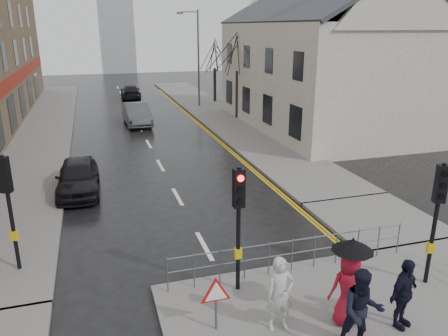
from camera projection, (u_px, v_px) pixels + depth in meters
ground at (233, 298)px, 11.42m from camera, size 120.00×120.00×0.00m
left_pavement at (43, 127)px, 30.53m from camera, size 4.00×44.00×0.14m
right_pavement at (214, 112)px, 35.95m from camera, size 4.00×40.00×0.14m
pavement_bridge_right at (376, 219)px, 15.93m from camera, size 4.00×4.20×0.14m
building_right_cream at (319, 57)px, 29.65m from camera, size 9.00×16.40×10.10m
church_tower at (115, 11)px, 65.47m from camera, size 5.00×5.00×18.00m
traffic_signal_near_left at (239, 208)px, 10.90m from camera, size 0.28×0.27×3.40m
traffic_signal_near_right at (438, 203)px, 11.19m from camera, size 0.34×0.33×3.40m
traffic_signal_far_left at (7, 193)px, 11.87m from camera, size 0.34×0.33×3.40m
guard_railing_front at (292, 248)px, 12.24m from camera, size 7.14×0.04×1.00m
warning_sign at (216, 295)px, 9.78m from camera, size 0.80×0.07×1.35m
street_lamp at (196, 52)px, 37.06m from camera, size 1.83×0.25×8.00m
tree_near at (238, 50)px, 31.93m from camera, size 2.40×2.40×6.58m
tree_far at (215, 54)px, 39.57m from camera, size 2.40×2.40×5.64m
pedestrian_a at (280, 294)px, 9.83m from camera, size 0.67×0.46×1.79m
pedestrian_b at (362, 311)px, 9.16m from camera, size 1.11×0.99×1.90m
pedestrian_with_umbrella at (349, 279)px, 9.95m from camera, size 0.97×0.96×2.16m
pedestrian_d at (404, 294)px, 9.91m from camera, size 1.09×0.75×1.72m
car_parked at (78, 177)px, 18.47m from camera, size 1.81×4.27×1.44m
car_mid at (137, 114)px, 31.43m from camera, size 1.80×4.74×1.55m
car_far at (131, 92)px, 42.86m from camera, size 2.02×4.59×1.31m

